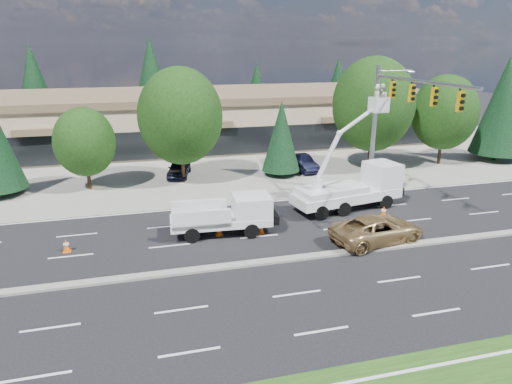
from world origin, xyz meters
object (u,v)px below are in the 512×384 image
object	(u,v)px
utility_pickup	(228,218)
bucket_truck	(356,183)
minivan	(377,229)
signal_mast	(392,113)

from	to	relation	value
utility_pickup	bucket_truck	world-z (taller)	bucket_truck
utility_pickup	minivan	xyz separation A→B (m)	(7.66, -3.25, -0.16)
signal_mast	utility_pickup	size ratio (longest dim) A/B	1.76
minivan	signal_mast	bearing A→B (deg)	-42.39
signal_mast	bucket_truck	bearing A→B (deg)	-164.58
minivan	bucket_truck	bearing A→B (deg)	-23.16
bucket_truck	minivan	bearing A→B (deg)	-113.69
bucket_truck	minivan	world-z (taller)	bucket_truck
signal_mast	bucket_truck	world-z (taller)	signal_mast
bucket_truck	minivan	size ratio (longest dim) A/B	1.52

